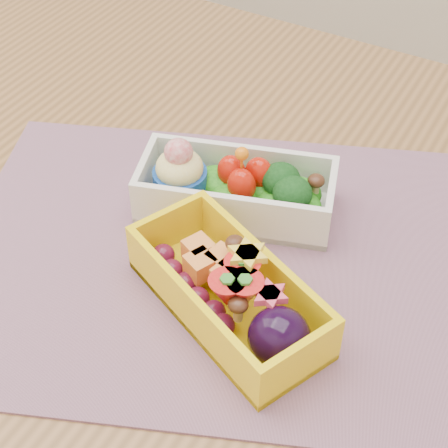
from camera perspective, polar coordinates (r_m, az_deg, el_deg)
The scene contains 4 objects.
table at distance 0.72m, azimuth -2.19°, elevation -6.67°, with size 1.20×0.80×0.75m.
placemat at distance 0.63m, azimuth -0.82°, elevation -2.60°, with size 0.45×0.34×0.00m, color gray.
bento_white at distance 0.65m, azimuth 0.90°, elevation 2.78°, with size 0.19×0.13×0.07m.
bento_yellow at distance 0.56m, azimuth 0.57°, elevation -5.47°, with size 0.19×0.14×0.06m.
Camera 1 is at (0.25, -0.39, 1.20)m, focal length 57.58 mm.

